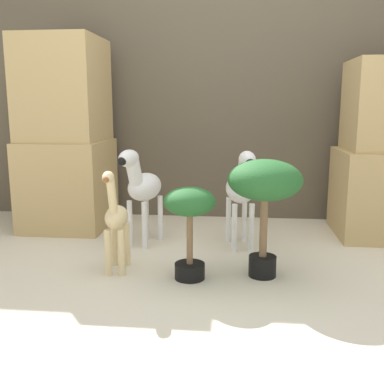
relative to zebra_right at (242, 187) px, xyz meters
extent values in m
plane|color=beige|center=(-0.17, -0.78, -0.43)|extent=(14.00, 14.00, 0.00)
cube|color=brown|center=(-0.17, 0.91, 0.67)|extent=(6.40, 0.08, 2.20)
cube|color=tan|center=(-1.38, 0.43, -0.08)|extent=(0.63, 0.66, 0.69)
cube|color=tan|center=(-1.38, 0.43, 0.66)|extent=(0.59, 0.62, 0.79)
cube|color=tan|center=(1.04, 0.43, -0.11)|extent=(0.63, 0.66, 0.64)
cylinder|color=white|center=(0.07, -0.06, -0.27)|extent=(0.04, 0.04, 0.33)
cylinder|color=white|center=(-0.04, -0.08, -0.27)|extent=(0.04, 0.04, 0.33)
cylinder|color=white|center=(0.03, 0.17, -0.27)|extent=(0.04, 0.04, 0.33)
cylinder|color=white|center=(-0.09, 0.14, -0.27)|extent=(0.04, 0.04, 0.33)
ellipsoid|color=white|center=(-0.01, 0.04, -0.02)|extent=(0.25, 0.36, 0.19)
cylinder|color=white|center=(0.02, -0.10, 0.11)|extent=(0.12, 0.17, 0.22)
ellipsoid|color=white|center=(0.03, -0.16, 0.20)|extent=(0.14, 0.21, 0.11)
sphere|color=black|center=(0.05, -0.24, 0.19)|extent=(0.06, 0.06, 0.06)
cube|color=black|center=(0.02, -0.10, 0.12)|extent=(0.04, 0.09, 0.18)
cylinder|color=white|center=(-0.65, -0.09, -0.27)|extent=(0.04, 0.04, 0.33)
cylinder|color=white|center=(-0.76, -0.05, -0.27)|extent=(0.04, 0.04, 0.33)
cylinder|color=white|center=(-0.58, 0.13, -0.27)|extent=(0.04, 0.04, 0.33)
cylinder|color=white|center=(-0.69, 0.17, -0.27)|extent=(0.04, 0.04, 0.33)
ellipsoid|color=white|center=(-0.67, 0.04, -0.02)|extent=(0.29, 0.37, 0.19)
cylinder|color=white|center=(-0.72, -0.09, 0.11)|extent=(0.14, 0.17, 0.22)
ellipsoid|color=white|center=(-0.74, -0.15, 0.20)|extent=(0.16, 0.21, 0.11)
sphere|color=black|center=(-0.76, -0.23, 0.19)|extent=(0.06, 0.06, 0.06)
cube|color=black|center=(-0.72, -0.09, 0.12)|extent=(0.05, 0.09, 0.18)
cylinder|color=beige|center=(-0.68, -0.59, -0.29)|extent=(0.04, 0.04, 0.27)
cylinder|color=beige|center=(-0.76, -0.59, -0.29)|extent=(0.04, 0.04, 0.27)
cylinder|color=beige|center=(-0.69, -0.42, -0.29)|extent=(0.04, 0.04, 0.27)
cylinder|color=beige|center=(-0.77, -0.42, -0.29)|extent=(0.04, 0.04, 0.27)
ellipsoid|color=beige|center=(-0.73, -0.50, -0.10)|extent=(0.15, 0.25, 0.13)
cylinder|color=beige|center=(-0.72, -0.61, 0.05)|extent=(0.06, 0.13, 0.26)
ellipsoid|color=beige|center=(-0.72, -0.69, 0.16)|extent=(0.07, 0.11, 0.07)
sphere|color=brown|center=(-0.71, -0.73, 0.16)|extent=(0.03, 0.03, 0.03)
cylinder|color=black|center=(0.13, -0.51, -0.37)|extent=(0.16, 0.16, 0.12)
cylinder|color=brown|center=(0.13, -0.51, -0.15)|extent=(0.04, 0.04, 0.33)
ellipsoid|color=#235B28|center=(0.13, -0.51, 0.13)|extent=(0.42, 0.42, 0.23)
cylinder|color=black|center=(-0.29, -0.59, -0.38)|extent=(0.17, 0.17, 0.09)
cylinder|color=brown|center=(-0.29, -0.59, -0.20)|extent=(0.04, 0.04, 0.28)
ellipsoid|color=#235B28|center=(-0.29, -0.59, 0.02)|extent=(0.29, 0.29, 0.16)
camera|label=1|loc=(-0.02, -3.00, 0.54)|focal=42.00mm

